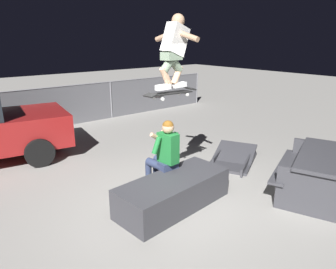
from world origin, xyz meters
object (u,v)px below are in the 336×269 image
Objects in this scene: person_sitting_on_ledge at (164,153)px; skater_airborne at (174,48)px; kicker_ramp at (233,159)px; skateboard at (171,93)px; ledge_box_main at (173,192)px; picnic_table_back at (320,168)px.

person_sitting_on_ledge is 1.71m from skater_airborne.
skater_airborne is 3.02m from kicker_ramp.
skateboard is 0.69m from skater_airborne.
person_sitting_on_ledge is at bearing 70.02° from ledge_box_main.
ledge_box_main is at bearing -164.83° from kicker_ramp.
skater_airborne is at bearing -174.05° from kicker_ramp.
skater_airborne is at bearing 49.94° from ledge_box_main.
skateboard is at bearing -174.06° from kicker_ramp.
skater_airborne reaches higher than picnic_table_back.
kicker_ramp is (1.91, 0.20, -1.69)m from skateboard.
person_sitting_on_ledge is at bearing 138.62° from picnic_table_back.
person_sitting_on_ledge is 1.27× the size of skateboard.
person_sitting_on_ledge is 2.14m from kicker_ramp.
skateboard is at bearing 137.96° from picnic_table_back.
kicker_ramp is at bearing 5.95° from skater_airborne.
skateboard reaches higher than person_sitting_on_ledge.
skater_airborne reaches higher than kicker_ramp.
ledge_box_main is at bearing 149.13° from picnic_table_back.
skater_airborne reaches higher than ledge_box_main.
skater_airborne is at bearing -18.48° from person_sitting_on_ledge.
kicker_ramp is (2.03, 0.14, -0.67)m from person_sitting_on_ledge.
picnic_table_back reaches higher than ledge_box_main.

